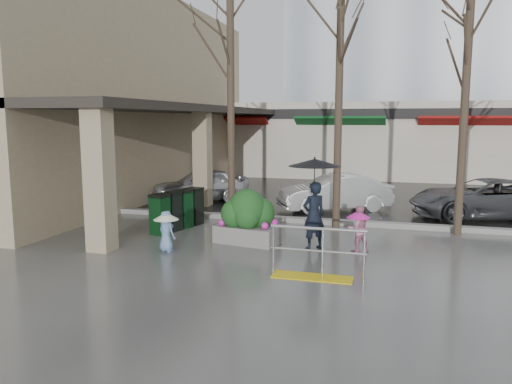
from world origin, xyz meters
The scene contains 20 objects.
ground centered at (0.00, 0.00, 0.00)m, with size 120.00×120.00×0.00m, color #51514F.
street_asphalt centered at (0.00, 22.00, 0.01)m, with size 120.00×36.00×0.01m, color black.
curb centered at (0.00, 4.00, 0.07)m, with size 120.00×0.30×0.15m, color gray.
near_building centered at (-9.00, 8.00, 4.00)m, with size 6.00×18.00×8.00m, color tan.
canopy_slab centered at (-4.80, 8.00, 3.62)m, with size 2.80×18.00×0.25m, color #2D2823.
pillar_front centered at (-3.90, -0.50, 1.75)m, with size 0.55×0.55×3.50m, color tan.
pillar_back centered at (-3.90, 6.00, 1.75)m, with size 0.55×0.55×3.50m, color tan.
storefront_row centered at (2.00, 17.97, 2.01)m, with size 34.00×6.74×4.00m.
handrail centered at (1.36, -1.20, 0.38)m, with size 1.90×0.50×1.03m.
tree_west centered at (-2.00, 3.60, 5.08)m, with size 3.20×3.20×6.80m.
tree_midwest centered at (1.20, 3.60, 5.23)m, with size 3.20×3.20×7.00m.
tree_mideast centered at (4.50, 3.60, 4.86)m, with size 3.20×3.20×6.50m.
woman centered at (0.96, 1.01, 1.37)m, with size 1.27×1.27×2.24m.
child_pink centered at (2.01, 1.04, 0.62)m, with size 0.68×0.63×1.11m.
child_blue centered at (-2.37, -0.16, 0.60)m, with size 0.61×0.61×0.99m.
planter centered at (-0.75, 1.15, 0.66)m, with size 1.71×1.07×1.39m.
news_boxes centered at (-3.14, 2.17, 0.55)m, with size 0.93×2.03×1.11m.
car_a centered at (-4.37, 6.95, 0.63)m, with size 1.49×3.70×1.26m, color silver.
car_b centered at (0.83, 6.32, 0.63)m, with size 1.33×3.82×1.26m, color white.
car_c centered at (5.54, 6.29, 0.63)m, with size 2.09×4.53×1.26m, color #525559.
Camera 1 is at (2.82, -10.72, 3.12)m, focal length 35.00 mm.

